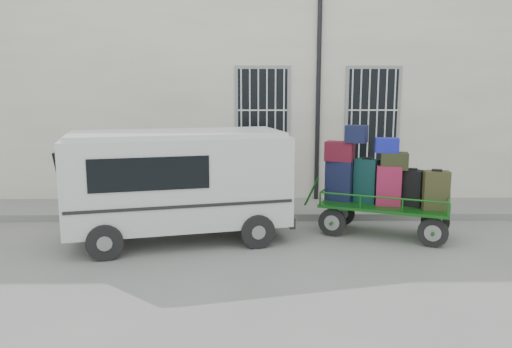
% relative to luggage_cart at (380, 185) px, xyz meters
% --- Properties ---
extents(ground, '(80.00, 80.00, 0.00)m').
position_rel_luggage_cart_xyz_m(ground, '(-1.84, -0.29, -1.01)').
color(ground, slate).
rests_on(ground, ground).
extents(building, '(24.00, 5.15, 6.00)m').
position_rel_luggage_cart_xyz_m(building, '(-1.84, 5.21, 1.99)').
color(building, beige).
rests_on(building, ground).
extents(sidewalk, '(24.00, 1.70, 0.15)m').
position_rel_luggage_cart_xyz_m(sidewalk, '(-1.84, 1.91, -0.94)').
color(sidewalk, slate).
rests_on(sidewalk, ground).
extents(luggage_cart, '(2.87, 1.97, 2.17)m').
position_rel_luggage_cart_xyz_m(luggage_cart, '(0.00, 0.00, 0.00)').
color(luggage_cart, black).
rests_on(luggage_cart, ground).
extents(van, '(4.44, 2.66, 2.10)m').
position_rel_luggage_cart_xyz_m(van, '(-3.92, -0.27, 0.19)').
color(van, silver).
rests_on(van, ground).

